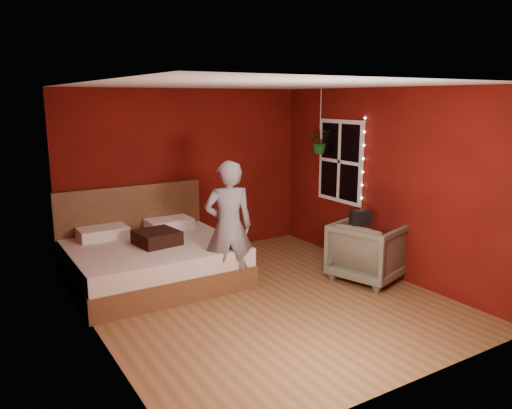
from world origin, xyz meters
name	(u,v)px	position (x,y,z in m)	size (l,w,h in m)	color
floor	(263,299)	(0.00, 0.00, 0.00)	(4.50, 4.50, 0.00)	#905A39
room_walls	(264,165)	(0.00, 0.00, 1.68)	(4.04, 4.54, 2.62)	maroon
window	(340,161)	(1.97, 0.90, 1.50)	(0.05, 0.97, 1.27)	white
fairy_lights	(363,165)	(1.94, 0.37, 1.50)	(0.04, 0.04, 1.45)	silver
bed	(151,258)	(-0.95, 1.38, 0.31)	(2.18, 1.85, 1.20)	brown
person	(229,227)	(-0.21, 0.50, 0.85)	(0.62, 0.41, 1.70)	gray
armchair	(368,251)	(1.60, -0.16, 0.41)	(0.87, 0.89, 0.81)	#6A6A54
handbag	(360,217)	(1.41, -0.17, 0.90)	(0.26, 0.13, 0.19)	black
throw_pillow	(157,238)	(-0.91, 1.22, 0.64)	(0.52, 0.52, 0.18)	black
hanging_plant	(320,142)	(1.81, 1.21, 1.79)	(0.35, 0.31, 1.00)	silver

